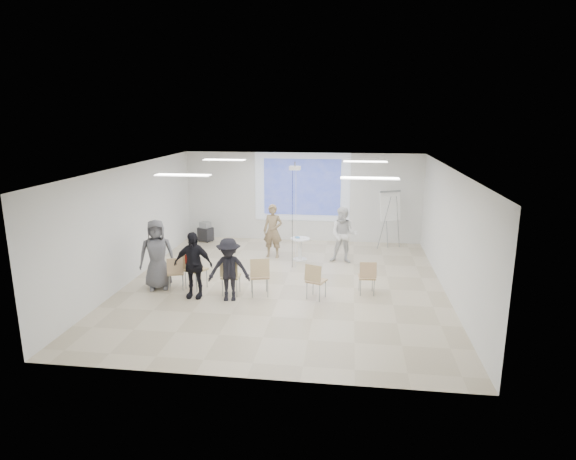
# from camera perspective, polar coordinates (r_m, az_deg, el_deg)

# --- Properties ---
(floor) EXTENTS (8.00, 9.00, 0.10)m
(floor) POSITION_cam_1_polar(r_m,az_deg,el_deg) (12.40, -0.48, -6.72)
(floor) COLOR beige
(floor) RESTS_ON ground
(ceiling) EXTENTS (8.00, 9.00, 0.10)m
(ceiling) POSITION_cam_1_polar(r_m,az_deg,el_deg) (11.69, -0.51, 7.67)
(ceiling) COLOR white
(ceiling) RESTS_ON wall_back
(wall_back) EXTENTS (8.00, 0.10, 3.00)m
(wall_back) POSITION_cam_1_polar(r_m,az_deg,el_deg) (16.38, 1.70, 3.94)
(wall_back) COLOR silver
(wall_back) RESTS_ON floor
(wall_left) EXTENTS (0.10, 9.00, 3.00)m
(wall_left) POSITION_cam_1_polar(r_m,az_deg,el_deg) (13.12, -18.30, 0.78)
(wall_left) COLOR silver
(wall_left) RESTS_ON floor
(wall_right) EXTENTS (0.10, 9.00, 3.00)m
(wall_right) POSITION_cam_1_polar(r_m,az_deg,el_deg) (12.09, 18.88, -0.33)
(wall_right) COLOR silver
(wall_right) RESTS_ON floor
(projection_halo) EXTENTS (3.20, 0.01, 2.30)m
(projection_halo) POSITION_cam_1_polar(r_m,az_deg,el_deg) (16.26, 1.68, 5.11)
(projection_halo) COLOR silver
(projection_halo) RESTS_ON wall_back
(projection_image) EXTENTS (2.60, 0.01, 1.90)m
(projection_image) POSITION_cam_1_polar(r_m,az_deg,el_deg) (16.25, 1.68, 5.10)
(projection_image) COLOR #3345AE
(projection_image) RESTS_ON wall_back
(pedestal_table) EXTENTS (0.70, 0.70, 0.70)m
(pedestal_table) POSITION_cam_1_polar(r_m,az_deg,el_deg) (14.27, 1.44, -2.11)
(pedestal_table) COLOR white
(pedestal_table) RESTS_ON floor
(player_left) EXTENTS (0.72, 0.53, 1.84)m
(player_left) POSITION_cam_1_polar(r_m,az_deg,el_deg) (14.49, -1.81, 0.29)
(player_left) COLOR #907858
(player_left) RESTS_ON floor
(player_right) EXTENTS (0.95, 0.80, 1.83)m
(player_right) POSITION_cam_1_polar(r_m,az_deg,el_deg) (14.03, 6.62, -0.25)
(player_right) COLOR white
(player_right) RESTS_ON floor
(controller_left) EXTENTS (0.05, 0.12, 0.04)m
(controller_left) POSITION_cam_1_polar(r_m,az_deg,el_deg) (14.64, -0.96, 1.61)
(controller_left) COLOR white
(controller_left) RESTS_ON player_left
(controller_right) EXTENTS (0.05, 0.13, 0.04)m
(controller_right) POSITION_cam_1_polar(r_m,az_deg,el_deg) (14.21, 5.95, 1.27)
(controller_right) COLOR silver
(controller_right) RESTS_ON player_right
(chair_far_left) EXTENTS (0.51, 0.53, 0.85)m
(chair_far_left) POSITION_cam_1_polar(r_m,az_deg,el_deg) (12.21, -13.19, -4.70)
(chair_far_left) COLOR tan
(chair_far_left) RESTS_ON floor
(chair_left_mid) EXTENTS (0.62, 0.64, 0.98)m
(chair_left_mid) POSITION_cam_1_polar(r_m,az_deg,el_deg) (12.13, -11.16, -4.32)
(chair_left_mid) COLOR tan
(chair_left_mid) RESTS_ON floor
(chair_left_inner) EXTENTS (0.44, 0.47, 0.91)m
(chair_left_inner) POSITION_cam_1_polar(r_m,az_deg,el_deg) (11.60, -6.87, -5.19)
(chair_left_inner) COLOR tan
(chair_left_inner) RESTS_ON floor
(chair_center) EXTENTS (0.56, 0.58, 0.97)m
(chair_center) POSITION_cam_1_polar(r_m,az_deg,el_deg) (11.48, -3.38, -5.16)
(chair_center) COLOR tan
(chair_center) RESTS_ON floor
(chair_right_inner) EXTENTS (0.54, 0.56, 0.87)m
(chair_right_inner) POSITION_cam_1_polar(r_m,az_deg,el_deg) (11.31, 3.22, -5.76)
(chair_right_inner) COLOR tan
(chair_right_inner) RESTS_ON floor
(chair_right_far) EXTENTS (0.43, 0.46, 0.85)m
(chair_right_far) POSITION_cam_1_polar(r_m,az_deg,el_deg) (11.72, 9.38, -5.27)
(chair_right_far) COLOR tan
(chair_right_far) RESTS_ON floor
(red_jacket) EXTENTS (0.41, 0.26, 0.39)m
(red_jacket) POSITION_cam_1_polar(r_m,az_deg,el_deg) (11.95, -11.24, -3.89)
(red_jacket) COLOR maroon
(red_jacket) RESTS_ON chair_left_mid
(laptop) EXTENTS (0.34, 0.25, 0.03)m
(laptop) POSITION_cam_1_polar(r_m,az_deg,el_deg) (11.71, -6.75, -5.27)
(laptop) COLOR black
(laptop) RESTS_ON chair_left_inner
(audience_left) EXTENTS (1.08, 0.66, 1.83)m
(audience_left) POSITION_cam_1_polar(r_m,az_deg,el_deg) (11.53, -11.20, -3.52)
(audience_left) COLOR black
(audience_left) RESTS_ON floor
(audience_mid) EXTENTS (1.18, 0.76, 1.70)m
(audience_mid) POSITION_cam_1_polar(r_m,az_deg,el_deg) (11.22, -7.03, -4.20)
(audience_mid) COLOR black
(audience_mid) RESTS_ON floor
(audience_outer) EXTENTS (1.12, 0.92, 1.96)m
(audience_outer) POSITION_cam_1_polar(r_m,az_deg,el_deg) (12.29, -15.30, -2.35)
(audience_outer) COLOR #5E5E64
(audience_outer) RESTS_ON floor
(flipchart_easel) EXTENTS (0.76, 0.61, 1.89)m
(flipchart_easel) POSITION_cam_1_polar(r_m,az_deg,el_deg) (15.64, 12.00, 2.78)
(flipchart_easel) COLOR gray
(flipchart_easel) RESTS_ON floor
(av_cart) EXTENTS (0.56, 0.51, 0.67)m
(av_cart) POSITION_cam_1_polar(r_m,az_deg,el_deg) (16.66, -9.75, -0.28)
(av_cart) COLOR black
(av_cart) RESTS_ON floor
(ceiling_projector) EXTENTS (0.30, 0.25, 3.00)m
(ceiling_projector) POSITION_cam_1_polar(r_m,az_deg,el_deg) (13.19, 0.82, 6.78)
(ceiling_projector) COLOR white
(ceiling_projector) RESTS_ON ceiling
(fluor_panel_nw) EXTENTS (1.20, 0.30, 0.02)m
(fluor_panel_nw) POSITION_cam_1_polar(r_m,az_deg,el_deg) (14.05, -7.56, 8.24)
(fluor_panel_nw) COLOR white
(fluor_panel_nw) RESTS_ON ceiling
(fluor_panel_ne) EXTENTS (1.20, 0.30, 0.02)m
(fluor_panel_ne) POSITION_cam_1_polar(r_m,az_deg,el_deg) (13.58, 9.15, 8.01)
(fluor_panel_ne) COLOR white
(fluor_panel_ne) RESTS_ON ceiling
(fluor_panel_sw) EXTENTS (1.20, 0.30, 0.02)m
(fluor_panel_sw) POSITION_cam_1_polar(r_m,az_deg,el_deg) (10.72, -12.36, 6.38)
(fluor_panel_sw) COLOR white
(fluor_panel_sw) RESTS_ON ceiling
(fluor_panel_se) EXTENTS (1.20, 0.30, 0.02)m
(fluor_panel_se) POSITION_cam_1_polar(r_m,az_deg,el_deg) (10.11, 9.66, 6.07)
(fluor_panel_se) COLOR white
(fluor_panel_se) RESTS_ON ceiling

